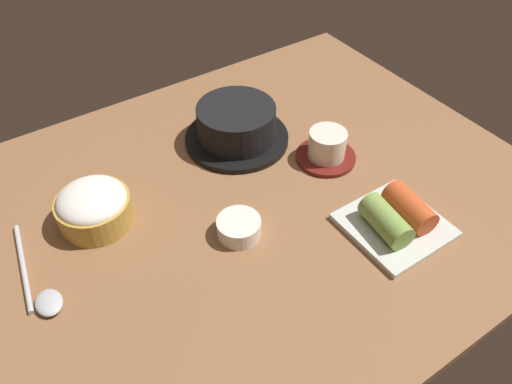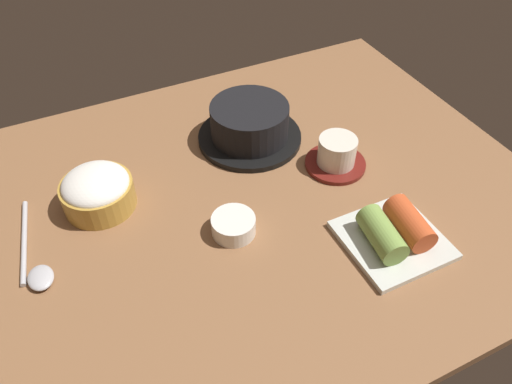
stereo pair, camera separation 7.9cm
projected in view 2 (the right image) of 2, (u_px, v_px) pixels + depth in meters
dining_table at (240, 205)px, 82.69cm from camera, size 100.00×76.00×2.00cm
stone_pot at (250, 124)px, 91.16cm from camera, size 19.26×19.26×7.39cm
rice_bowl at (97, 190)px, 79.12cm from camera, size 11.54×11.54×6.60cm
tea_cup_with_saucer at (337, 154)px, 86.55cm from camera, size 10.72×10.72×5.80cm
banchan_cup_center at (233, 225)px, 76.11cm from camera, size 6.83×6.83×2.94cm
kimchi_plate at (394, 233)px, 74.30cm from camera, size 14.38×14.38×5.18cm
spoon at (35, 265)px, 71.91cm from camera, size 4.67×19.15×1.35cm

